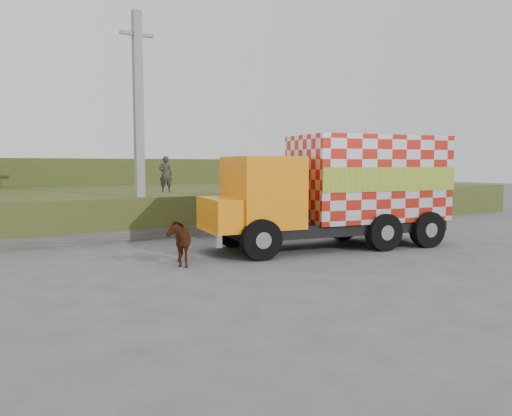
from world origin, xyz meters
TOP-DOWN VIEW (x-y plane):
  - ground at (0.00, 0.00)m, footprint 120.00×120.00m
  - embankment at (0.00, 10.00)m, footprint 40.00×12.00m
  - embankment_far at (0.00, 22.00)m, footprint 40.00×12.00m
  - retaining_strip at (-2.00, 4.20)m, footprint 16.00×0.50m
  - utility_pole at (-1.00, 4.60)m, footprint 1.20×0.30m
  - cargo_truck at (3.92, -0.50)m, footprint 8.33×3.89m
  - cow at (-1.69, -0.53)m, footprint 1.10×1.62m
  - pedestrian at (0.95, 7.11)m, footprint 0.65×0.55m

SIDE VIEW (x-z plane):
  - ground at x=0.00m, z-range 0.00..0.00m
  - retaining_strip at x=-2.00m, z-range 0.00..0.40m
  - cow at x=-1.69m, z-range 0.00..1.25m
  - embankment at x=0.00m, z-range 0.00..1.50m
  - embankment_far at x=0.00m, z-range 0.00..3.00m
  - cargo_truck at x=3.92m, z-range 0.05..3.63m
  - pedestrian at x=0.95m, z-range 1.50..3.01m
  - utility_pole at x=-1.00m, z-range 0.08..8.07m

